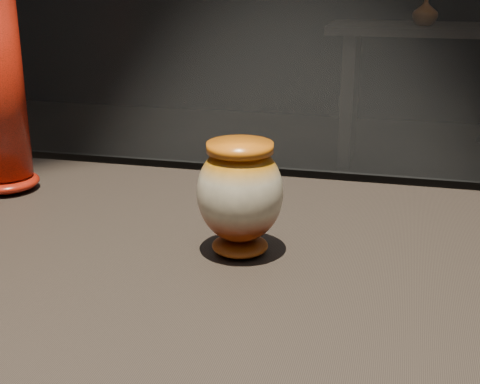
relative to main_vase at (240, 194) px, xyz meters
name	(u,v)px	position (x,y,z in m)	size (l,w,h in m)	color
main_vase	(240,194)	(0.00, 0.00, 0.00)	(0.15, 0.15, 0.15)	maroon
back_vase_left	(425,12)	(0.29, 3.59, 0.00)	(0.16, 0.16, 0.16)	#9B4E16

